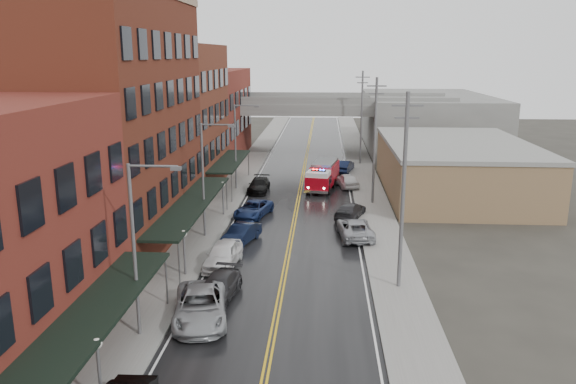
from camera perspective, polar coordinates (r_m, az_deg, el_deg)
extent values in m
cube|color=black|center=(49.70, 0.72, -2.57)|extent=(11.00, 160.00, 0.02)
cube|color=slate|center=(50.58, -7.57, -2.32)|extent=(3.00, 160.00, 0.15)
cube|color=slate|center=(49.85, 9.14, -2.62)|extent=(3.00, 160.00, 0.15)
cube|color=gray|center=(50.29, -5.73, -2.36)|extent=(0.30, 160.00, 0.15)
cube|color=gray|center=(49.72, 7.24, -2.59)|extent=(0.30, 160.00, 0.15)
cube|color=#592617|center=(43.86, -17.51, 6.59)|extent=(9.00, 20.00, 18.00)
cube|color=#602C1D|center=(60.57, -11.49, 7.37)|extent=(9.00, 15.00, 15.00)
cube|color=maroon|center=(77.66, -8.08, 7.77)|extent=(9.00, 20.00, 12.00)
cube|color=olive|center=(60.29, 16.63, 2.22)|extent=(14.00, 22.00, 5.00)
cube|color=slate|center=(89.54, 13.80, 7.02)|extent=(18.00, 30.00, 8.00)
cube|color=black|center=(26.26, -19.47, -11.93)|extent=(2.60, 16.00, 0.18)
cylinder|color=slate|center=(33.01, -12.24, -8.86)|extent=(0.10, 0.10, 3.00)
cube|color=black|center=(43.26, -9.74, -1.17)|extent=(2.60, 18.00, 0.18)
cylinder|color=slate|center=(35.51, -11.02, -7.14)|extent=(0.10, 0.10, 3.00)
cylinder|color=slate|center=(51.55, -6.25, -0.33)|extent=(0.10, 0.10, 3.00)
cube|color=black|center=(59.99, -5.92, 3.16)|extent=(2.60, 13.00, 0.18)
cylinder|color=slate|center=(54.23, -5.74, 0.40)|extent=(0.10, 0.10, 3.00)
cylinder|color=slate|center=(66.02, -4.03, 2.86)|extent=(0.10, 0.10, 3.00)
cylinder|color=#59595B|center=(24.98, -18.57, -17.42)|extent=(0.14, 0.14, 2.80)
sphere|color=silver|center=(24.26, -18.85, -14.37)|extent=(0.44, 0.44, 0.44)
cylinder|color=#59595B|center=(37.00, -10.46, -6.40)|extent=(0.14, 0.14, 2.80)
sphere|color=silver|center=(36.52, -10.57, -4.19)|extent=(0.44, 0.44, 0.44)
cylinder|color=#59595B|center=(50.06, -6.61, -0.89)|extent=(0.14, 0.14, 2.80)
sphere|color=silver|center=(49.70, -6.66, 0.78)|extent=(0.44, 0.44, 0.44)
cylinder|color=#59595B|center=(28.87, -15.35, -6.01)|extent=(0.18, 0.18, 9.00)
cylinder|color=#59595B|center=(27.35, -13.55, 2.57)|extent=(2.40, 0.12, 0.12)
cube|color=#59595B|center=(27.06, -11.32, 2.36)|extent=(0.50, 0.22, 0.18)
cylinder|color=#59595B|center=(43.69, -8.63, 1.05)|extent=(0.18, 0.18, 9.00)
cylinder|color=#59595B|center=(42.70, -7.26, 6.80)|extent=(2.40, 0.12, 0.12)
cube|color=#59595B|center=(42.52, -5.79, 6.68)|extent=(0.50, 0.22, 0.18)
cylinder|color=#59595B|center=(59.13, -5.36, 4.49)|extent=(0.18, 0.18, 9.00)
cylinder|color=#59595B|center=(58.40, -4.28, 8.75)|extent=(2.40, 0.12, 0.12)
cube|color=#59595B|center=(58.27, -3.20, 8.66)|extent=(0.50, 0.22, 0.18)
cylinder|color=#59595B|center=(33.92, 11.61, -0.19)|extent=(0.24, 0.24, 12.00)
cube|color=#59595B|center=(33.07, 12.05, 8.58)|extent=(1.80, 0.12, 0.12)
cube|color=#59595B|center=(33.14, 11.99, 7.38)|extent=(1.40, 0.12, 0.12)
cylinder|color=#59595B|center=(53.43, 8.79, 5.02)|extent=(0.24, 0.24, 12.00)
cube|color=#59595B|center=(52.89, 9.00, 10.59)|extent=(1.80, 0.12, 0.12)
cube|color=#59595B|center=(52.94, 8.97, 9.84)|extent=(1.40, 0.12, 0.12)
cylinder|color=#59595B|center=(73.20, 7.47, 7.43)|extent=(0.24, 0.24, 12.00)
cube|color=#59595B|center=(72.81, 7.60, 11.49)|extent=(1.80, 0.12, 0.12)
cube|color=#59595B|center=(72.84, 7.59, 10.94)|extent=(1.40, 0.12, 0.12)
cube|color=slate|center=(79.98, 1.97, 8.61)|extent=(40.00, 10.00, 1.50)
cube|color=slate|center=(81.50, -5.85, 5.99)|extent=(1.60, 8.00, 6.00)
cube|color=slate|center=(80.82, 9.80, 5.80)|extent=(1.60, 8.00, 6.00)
cube|color=#980713|center=(61.24, 3.76, 1.97)|extent=(3.26, 5.57, 2.00)
cube|color=#980713|center=(57.73, 3.10, 0.96)|extent=(2.78, 2.85, 1.43)
cube|color=silver|center=(57.53, 3.11, 1.88)|extent=(2.63, 2.65, 0.48)
cube|color=black|center=(57.85, 3.14, 1.28)|extent=(2.63, 1.92, 0.76)
cube|color=slate|center=(61.02, 3.77, 3.02)|extent=(2.96, 5.16, 0.29)
cube|color=black|center=(57.46, 3.12, 2.19)|extent=(1.55, 0.53, 0.13)
sphere|color=#FF0C0C|center=(57.54, 2.61, 2.29)|extent=(0.19, 0.19, 0.19)
sphere|color=#1933FF|center=(57.36, 3.63, 2.24)|extent=(0.19, 0.19, 0.19)
cylinder|color=black|center=(58.00, 2.06, 0.31)|extent=(1.00, 0.49, 0.95)
cylinder|color=black|center=(57.63, 4.10, 0.19)|extent=(1.00, 0.49, 0.95)
cylinder|color=black|center=(61.19, 2.70, 1.02)|extent=(1.00, 0.49, 0.95)
cylinder|color=black|center=(60.83, 4.63, 0.91)|extent=(1.00, 0.49, 0.95)
cylinder|color=black|center=(63.47, 3.11, 1.48)|extent=(1.00, 0.49, 0.95)
cylinder|color=black|center=(63.12, 4.98, 1.38)|extent=(1.00, 0.49, 0.95)
imported|color=gray|center=(31.27, -8.89, -11.36)|extent=(3.80, 6.41, 1.67)
imported|color=#29282B|center=(33.67, -7.09, -9.63)|extent=(2.57, 5.09, 1.42)
imported|color=white|center=(38.48, -6.63, -6.35)|extent=(2.39, 5.06, 1.67)
imported|color=black|center=(43.01, -4.77, -4.26)|extent=(2.80, 4.64, 1.44)
imported|color=navy|center=(49.86, -3.53, -1.72)|extent=(3.51, 5.41, 1.39)
imported|color=black|center=(58.75, -2.98, 0.70)|extent=(2.12, 4.94, 1.42)
imported|color=#97999E|center=(44.37, 6.83, -3.70)|extent=(3.03, 5.65, 1.51)
imported|color=#2B2B2D|center=(49.55, 6.33, -1.88)|extent=(3.31, 5.17, 1.39)
imported|color=silver|center=(60.93, 6.01, 1.19)|extent=(2.80, 4.83, 1.54)
imported|color=#0E1734|center=(68.80, 5.77, 2.63)|extent=(2.59, 4.71, 1.47)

